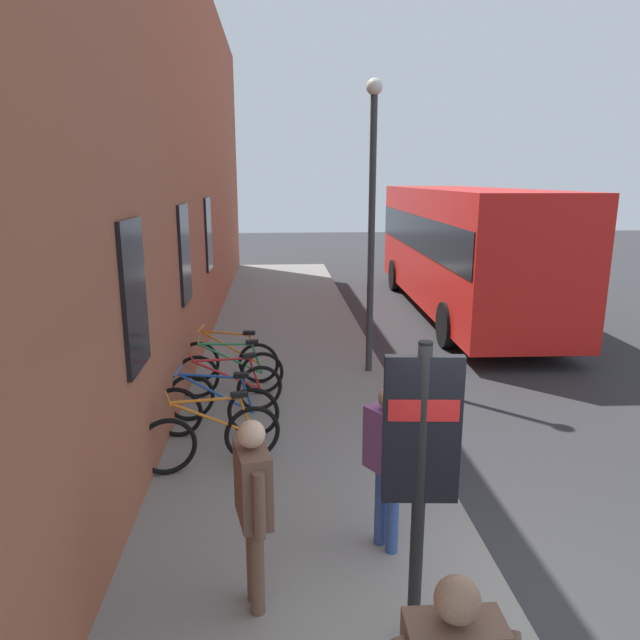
% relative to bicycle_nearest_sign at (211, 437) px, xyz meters
% --- Properties ---
extents(ground, '(60.00, 60.00, 0.00)m').
position_rel_bicycle_nearest_sign_xyz_m(ground, '(3.45, -3.82, -0.51)').
color(ground, '#2D2D30').
extents(sidewalk_pavement, '(24.00, 3.50, 0.12)m').
position_rel_bicycle_nearest_sign_xyz_m(sidewalk_pavement, '(5.45, -1.07, -0.45)').
color(sidewalk_pavement, gray).
rests_on(sidewalk_pavement, ground).
extents(station_facade, '(22.00, 0.65, 8.13)m').
position_rel_bicycle_nearest_sign_xyz_m(station_facade, '(6.44, 0.98, 3.55)').
color(station_facade, '#9E563D').
rests_on(station_facade, ground).
extents(bicycle_nearest_sign, '(0.65, 1.72, 0.97)m').
position_rel_bicycle_nearest_sign_xyz_m(bicycle_nearest_sign, '(0.00, 0.00, 0.00)').
color(bicycle_nearest_sign, black).
rests_on(bicycle_nearest_sign, sidewalk_pavement).
extents(bicycle_beside_lamp, '(0.48, 1.77, 0.97)m').
position_rel_bicycle_nearest_sign_xyz_m(bicycle_beside_lamp, '(0.87, 0.03, 0.00)').
color(bicycle_beside_lamp, black).
rests_on(bicycle_beside_lamp, sidewalk_pavement).
extents(bicycle_end_of_row, '(0.66, 1.71, 0.97)m').
position_rel_bicycle_nearest_sign_xyz_m(bicycle_end_of_row, '(1.61, -0.05, 0.00)').
color(bicycle_end_of_row, black).
rests_on(bicycle_end_of_row, sidewalk_pavement).
extents(bicycle_under_window, '(0.48, 1.77, 0.97)m').
position_rel_bicycle_nearest_sign_xyz_m(bicycle_under_window, '(2.43, -0.05, 0.00)').
color(bicycle_under_window, black).
rests_on(bicycle_under_window, sidewalk_pavement).
extents(bicycle_by_door, '(0.49, 1.76, 0.97)m').
position_rel_bicycle_nearest_sign_xyz_m(bicycle_by_door, '(3.11, 0.02, 0.00)').
color(bicycle_by_door, black).
rests_on(bicycle_by_door, sidewalk_pavement).
extents(transit_info_sign, '(0.13, 0.55, 2.40)m').
position_rel_bicycle_nearest_sign_xyz_m(transit_info_sign, '(-2.93, -1.83, 1.21)').
color(transit_info_sign, black).
rests_on(transit_info_sign, sidewalk_pavement).
extents(city_bus, '(10.57, 2.89, 3.35)m').
position_rel_bicycle_nearest_sign_xyz_m(city_bus, '(8.67, -5.82, 1.41)').
color(city_bus, red).
rests_on(city_bus, ground).
extents(pedestrian_crossing_street, '(0.55, 0.45, 1.64)m').
position_rel_bicycle_nearest_sign_xyz_m(pedestrian_crossing_street, '(-1.76, -1.84, 0.61)').
color(pedestrian_crossing_street, '#334C8C').
rests_on(pedestrian_crossing_street, sidewalk_pavement).
extents(pedestrian_near_bus, '(0.62, 0.33, 1.66)m').
position_rel_bicycle_nearest_sign_xyz_m(pedestrian_near_bus, '(-2.46, -0.62, 0.62)').
color(pedestrian_near_bus, brown).
rests_on(pedestrian_near_bus, sidewalk_pavement).
extents(street_lamp, '(0.28, 0.28, 5.11)m').
position_rel_bicycle_nearest_sign_xyz_m(street_lamp, '(3.55, -2.52, 2.64)').
color(street_lamp, '#333338').
rests_on(street_lamp, sidewalk_pavement).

